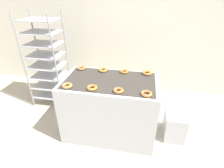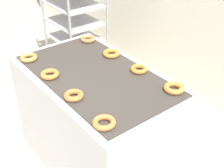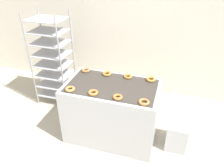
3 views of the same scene
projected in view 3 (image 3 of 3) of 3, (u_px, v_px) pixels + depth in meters
The scene contains 13 objects.
ground_plane at pixel (98, 166), 2.91m from camera, with size 14.00×14.00×0.00m, color #B2A893.
wall_back at pixel (136, 20), 3.93m from camera, with size 8.00×0.05×2.80m.
fryer_machine at pixel (112, 111), 3.20m from camera, with size 1.31×0.77×0.90m.
baking_rack_cart at pixel (52, 59), 3.81m from camera, with size 0.61×0.49×1.68m.
glaze_bin at pixel (177, 134), 3.14m from camera, with size 0.29×0.36×0.42m.
donut_near_left at pixel (70, 89), 2.86m from camera, with size 0.13×0.13×0.04m, color #A7793E.
donut_near_midleft at pixel (93, 93), 2.78m from camera, with size 0.13×0.13×0.04m, color #BC7232.
donut_near_midright at pixel (118, 97), 2.70m from camera, with size 0.13×0.13×0.04m, color #B36B33.
donut_near_right at pixel (144, 102), 2.61m from camera, with size 0.13×0.13×0.03m, color #BD7138.
donut_far_left at pixel (86, 70), 3.31m from camera, with size 0.13×0.13×0.04m, color #B06C3F.
donut_far_midleft at pixel (107, 74), 3.22m from camera, with size 0.14×0.14×0.04m, color #AE7530.
donut_far_midright at pixel (128, 76), 3.15m from camera, with size 0.12×0.12×0.03m, color #AD712C.
donut_far_right at pixel (151, 79), 3.08m from camera, with size 0.14×0.14×0.04m, color #B77832.
Camera 3 is at (0.74, -1.79, 2.45)m, focal length 35.00 mm.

